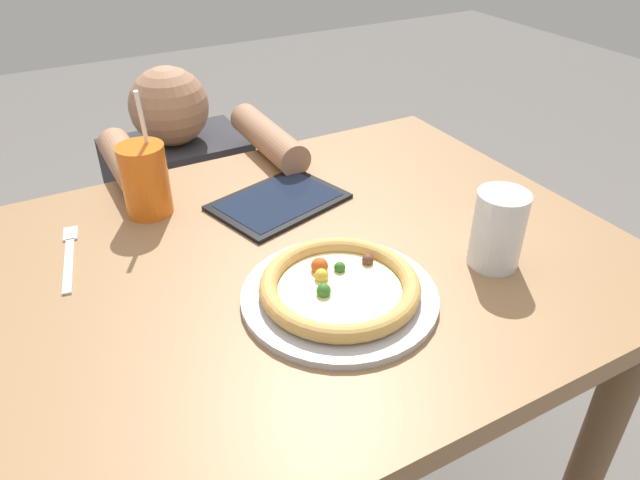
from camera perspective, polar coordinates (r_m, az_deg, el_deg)
dining_table at (r=1.07m, az=-2.55°, el=-6.99°), size 1.12×0.85×0.75m
pizza_near at (r=0.89m, az=1.89°, el=-4.81°), size 0.30×0.30×0.04m
drink_cup_colored at (r=1.13m, az=-16.53°, el=5.62°), size 0.09×0.09×0.24m
water_cup_clear at (r=0.98m, az=16.85°, el=1.05°), size 0.08×0.08×0.13m
fork at (r=1.08m, az=-23.07°, el=-1.30°), size 0.06×0.20×0.00m
tablet at (r=1.14m, az=-4.02°, el=3.71°), size 0.28×0.23×0.01m
diner_seated at (r=1.65m, az=-12.48°, el=-0.20°), size 0.38×0.51×0.91m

